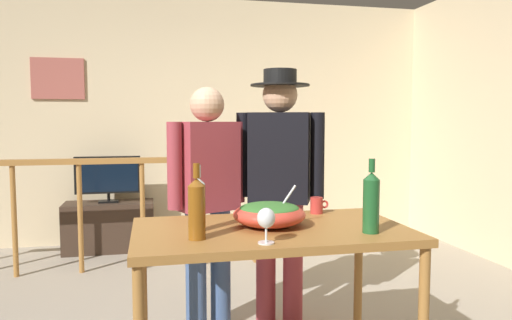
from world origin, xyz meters
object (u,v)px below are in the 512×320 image
object	(u,v)px
salad_bowl	(269,213)
stair_railing	(137,197)
framed_picture	(58,79)
person_standing_left	(208,191)
wine_glass	(266,219)
wine_bottle_green	(371,201)
serving_table	(271,243)
wine_bottle_amber	(197,208)
person_standing_right	(280,174)
mug_red	(317,205)
flat_screen_tv	(108,176)
wine_bottle_clear	(199,203)
tv_console	(109,226)

from	to	relation	value
salad_bowl	stair_railing	bearing A→B (deg)	108.85
framed_picture	person_standing_left	size ratio (longest dim) A/B	0.34
framed_picture	wine_glass	distance (m)	3.80
wine_bottle_green	serving_table	bearing A→B (deg)	154.07
stair_railing	wine_bottle_green	xyz separation A→B (m)	(1.15, -2.32, 0.30)
wine_bottle_amber	wine_bottle_green	xyz separation A→B (m)	(0.82, -0.05, 0.01)
person_standing_right	mug_red	bearing A→B (deg)	129.18
wine_glass	wine_bottle_amber	world-z (taller)	wine_bottle_amber
wine_glass	framed_picture	bearing A→B (deg)	112.59
stair_railing	person_standing_left	xyz separation A→B (m)	(0.48, -1.41, 0.24)
wine_bottle_green	person_standing_right	bearing A→B (deg)	102.50
wine_bottle_green	mug_red	bearing A→B (deg)	99.75
flat_screen_tv	framed_picture	bearing A→B (deg)	147.53
wine_bottle_amber	person_standing_left	size ratio (longest dim) A/B	0.22
framed_picture	mug_red	xyz separation A→B (m)	(1.87, -2.82, -0.93)
mug_red	person_standing_right	xyz separation A→B (m)	(-0.11, 0.40, 0.14)
salad_bowl	wine_bottle_green	distance (m)	0.51
wine_glass	wine_bottle_green	world-z (taller)	wine_bottle_green
stair_railing	wine_bottle_clear	xyz separation A→B (m)	(0.35, -2.10, 0.28)
framed_picture	serving_table	xyz separation A→B (m)	(1.52, -3.12, -1.06)
wine_glass	wine_bottle_clear	distance (m)	0.40
flat_screen_tv	person_standing_right	distance (m)	2.45
framed_picture	mug_red	size ratio (longest dim) A/B	4.89
flat_screen_tv	serving_table	bearing A→B (deg)	-70.07
flat_screen_tv	person_standing_left	size ratio (longest dim) A/B	0.42
person_standing_left	flat_screen_tv	bearing A→B (deg)	-92.86
flat_screen_tv	person_standing_right	xyz separation A→B (m)	(1.25, -2.10, 0.21)
flat_screen_tv	person_standing_right	world-z (taller)	person_standing_right
framed_picture	person_standing_left	xyz separation A→B (m)	(1.29, -2.42, -0.88)
serving_table	wine_bottle_amber	size ratio (longest dim) A/B	3.94
framed_picture	person_standing_left	bearing A→B (deg)	-62.03
salad_bowl	wine_bottle_amber	xyz separation A→B (m)	(-0.38, -0.19, 0.08)
tv_console	serving_table	distance (m)	3.04
wine_glass	person_standing_right	world-z (taller)	person_standing_right
person_standing_left	stair_railing	bearing A→B (deg)	-94.49
tv_console	person_standing_right	bearing A→B (deg)	-59.62
stair_railing	wine_glass	bearing A→B (deg)	-75.66
framed_picture	flat_screen_tv	distance (m)	1.17
framed_picture	mug_red	world-z (taller)	framed_picture
serving_table	salad_bowl	size ratio (longest dim) A/B	3.70
serving_table	wine_glass	bearing A→B (deg)	-108.03
person_standing_left	wine_bottle_clear	bearing A→B (deg)	56.45
flat_screen_tv	wine_bottle_clear	xyz separation A→B (m)	(0.65, -2.79, 0.16)
wine_glass	wine_bottle_green	size ratio (longest dim) A/B	0.44
stair_railing	salad_bowl	bearing A→B (deg)	-71.15
person_standing_right	salad_bowl	bearing A→B (deg)	93.85
wine_bottle_clear	person_standing_right	size ratio (longest dim) A/B	0.19
mug_red	wine_bottle_clear	bearing A→B (deg)	-157.63
wine_glass	mug_red	size ratio (longest dim) A/B	1.45
framed_picture	person_standing_right	xyz separation A→B (m)	(1.75, -2.42, -0.79)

